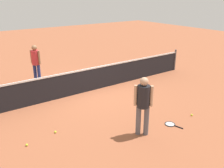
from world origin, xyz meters
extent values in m
plane|color=#9E5638|center=(0.00, 0.00, 0.00)|extent=(40.00, 40.00, 0.00)
cylinder|color=#4C4C51|center=(5.00, 0.00, 0.54)|extent=(0.09, 0.09, 1.07)
cube|color=black|center=(0.00, 0.00, 0.46)|extent=(10.00, 0.02, 0.91)
cube|color=white|center=(0.00, 0.00, 0.94)|extent=(10.00, 0.04, 0.06)
cylinder|color=#595960|center=(-0.61, -3.60, 0.42)|extent=(0.20, 0.20, 0.85)
cylinder|color=#595960|center=(-0.45, -3.75, 0.42)|extent=(0.20, 0.20, 0.85)
cylinder|color=black|center=(-0.53, -3.67, 1.16)|extent=(0.48, 0.48, 0.62)
cylinder|color=tan|center=(-0.69, -3.53, 1.18)|extent=(0.13, 0.13, 0.58)
cylinder|color=tan|center=(-0.37, -3.82, 1.18)|extent=(0.13, 0.13, 0.58)
sphere|color=tan|center=(-0.53, -3.67, 1.58)|extent=(0.32, 0.32, 0.23)
cylinder|color=navy|center=(-1.42, 2.07, 0.42)|extent=(0.19, 0.19, 0.85)
cylinder|color=navy|center=(-1.53, 2.26, 0.42)|extent=(0.19, 0.19, 0.85)
cylinder|color=red|center=(-1.47, 2.17, 1.16)|extent=(0.46, 0.46, 0.62)
cylinder|color=#9E704C|center=(-1.37, 1.98, 1.18)|extent=(0.12, 0.12, 0.58)
cylinder|color=#9E704C|center=(-1.58, 2.35, 1.18)|extent=(0.12, 0.12, 0.58)
sphere|color=#9E704C|center=(-1.47, 2.17, 1.58)|extent=(0.31, 0.31, 0.23)
torus|color=black|center=(0.53, -3.77, 0.01)|extent=(0.38, 0.38, 0.02)
cylinder|color=silver|center=(0.53, -3.77, 0.01)|extent=(0.33, 0.33, 0.00)
cylinder|color=black|center=(0.60, -4.04, 0.02)|extent=(0.10, 0.28, 0.03)
torus|color=black|center=(-0.55, 2.50, 0.01)|extent=(0.37, 0.37, 0.02)
cylinder|color=silver|center=(-0.55, 2.50, 0.01)|extent=(0.31, 0.31, 0.00)
cylinder|color=black|center=(-0.83, 2.44, 0.02)|extent=(0.28, 0.09, 0.03)
sphere|color=#C6E033|center=(-2.51, -2.21, 0.03)|extent=(0.07, 0.07, 0.07)
sphere|color=#C6E033|center=(-3.38, -2.38, 0.03)|extent=(0.07, 0.07, 0.07)
sphere|color=#C6E033|center=(1.53, -3.80, 0.03)|extent=(0.07, 0.07, 0.07)
camera|label=1|loc=(-4.69, -8.09, 3.75)|focal=39.19mm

